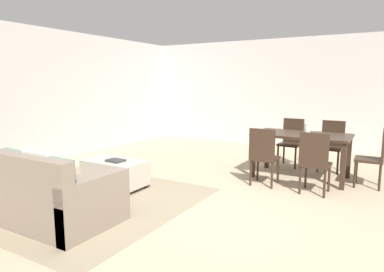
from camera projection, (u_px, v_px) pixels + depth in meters
name	position (u px, v px, depth m)	size (l,w,h in m)	color
ground_plane	(229.00, 216.00, 4.17)	(10.80, 10.80, 0.00)	tan
wall_back	(315.00, 94.00, 8.23)	(9.00, 0.12, 2.70)	beige
wall_left	(29.00, 96.00, 6.64)	(0.12, 11.00, 2.70)	beige
area_rug	(81.00, 199.00, 4.78)	(3.00, 2.80, 0.01)	gray
couch	(32.00, 192.00, 4.15)	(2.19, 0.95, 0.86)	gray
ottoman_table	(115.00, 172.00, 5.28)	(0.96, 0.54, 0.43)	#B7AD9E
dining_table	(302.00, 139.00, 5.78)	(1.55, 0.89, 0.76)	#332319
dining_chair_near_left	(263.00, 154.00, 5.33)	(0.41, 0.41, 0.92)	#332319
dining_chair_near_right	(315.00, 160.00, 4.91)	(0.41, 0.41, 0.92)	#332319
dining_chair_far_left	(291.00, 139.00, 6.66)	(0.43, 0.43, 0.92)	#332319
dining_chair_far_right	(332.00, 143.00, 6.29)	(0.42, 0.42, 0.92)	#332319
dining_chair_head_east	(375.00, 155.00, 5.25)	(0.41, 0.41, 0.92)	#332319
vase_centerpiece	(307.00, 129.00, 5.68)	(0.10, 0.10, 0.19)	silver
book_on_ottoman	(116.00, 161.00, 5.17)	(0.26, 0.20, 0.03)	#333338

